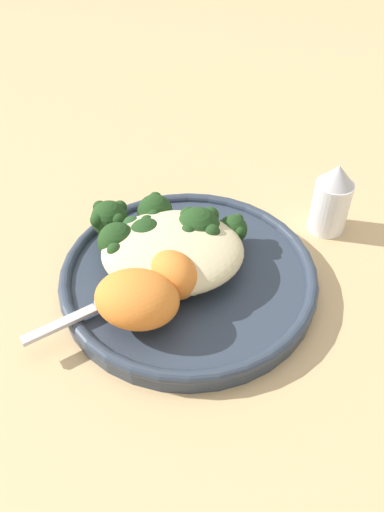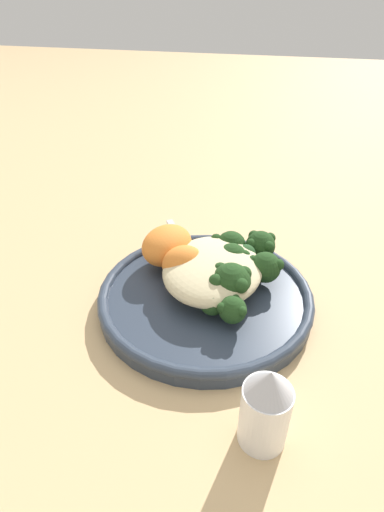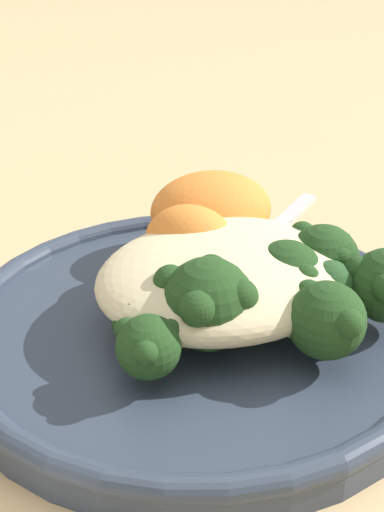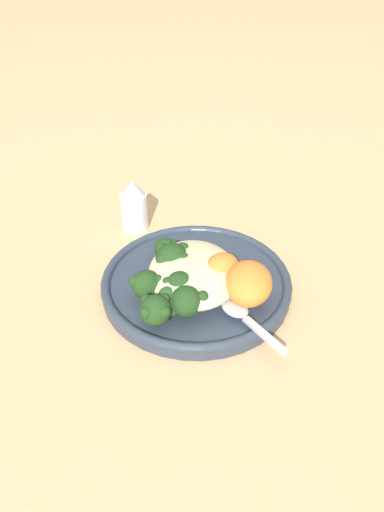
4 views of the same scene
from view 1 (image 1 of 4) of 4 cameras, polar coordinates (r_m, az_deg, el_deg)
The scene contains 18 objects.
ground_plane at distance 0.49m, azimuth 0.12°, elevation -1.85°, with size 4.00×4.00×0.00m, color tan.
plate at distance 0.47m, azimuth -0.29°, elevation -2.24°, with size 0.24×0.24×0.02m.
quinoa_mound at distance 0.46m, azimuth -1.66°, elevation 0.63°, with size 0.13×0.11×0.04m, color beige.
broccoli_stalk_0 at distance 0.46m, azimuth 3.11°, elevation -0.02°, with size 0.07×0.06×0.03m.
broccoli_stalk_1 at distance 0.47m, azimuth 3.31°, elevation 1.27°, with size 0.09×0.10×0.03m.
broccoli_stalk_2 at distance 0.47m, azimuth 1.07°, elevation 2.65°, with size 0.05×0.10×0.04m.
broccoli_stalk_3 at distance 0.47m, azimuth -0.32°, elevation 0.90°, with size 0.03×0.08×0.03m.
broccoli_stalk_4 at distance 0.49m, azimuth -3.20°, elevation 3.55°, with size 0.05×0.12×0.04m.
broccoli_stalk_5 at distance 0.46m, azimuth -3.84°, elevation 1.10°, with size 0.07×0.09×0.04m.
broccoli_stalk_6 at distance 0.49m, azimuth -7.85°, elevation 3.29°, with size 0.10×0.10×0.04m.
broccoli_stalk_7 at distance 0.46m, azimuth -6.47°, elevation 0.41°, with size 0.10×0.07×0.04m.
sweet_potato_chunk_0 at distance 0.43m, azimuth -4.02°, elevation -3.01°, with size 0.05×0.04×0.03m, color orange.
sweet_potato_chunk_1 at distance 0.41m, azimuth -5.69°, elevation -4.90°, with size 0.07×0.06×0.04m, color orange.
sweet_potato_chunk_2 at distance 0.44m, azimuth -0.48°, elevation -1.88°, with size 0.05×0.04×0.03m, color orange.
sweet_potato_chunk_3 at distance 0.43m, azimuth -1.55°, elevation -2.16°, with size 0.05×0.04×0.04m, color orange.
kale_tuft at distance 0.48m, azimuth -6.80°, elevation 2.10°, with size 0.04×0.04×0.03m.
spoon at distance 0.44m, azimuth -9.48°, elevation -5.27°, with size 0.10×0.07×0.01m.
salt_shaker at distance 0.54m, azimuth 16.15°, elevation 6.28°, with size 0.04×0.04×0.08m.
Camera 1 is at (-0.00, -0.35, 0.35)m, focal length 35.00 mm.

